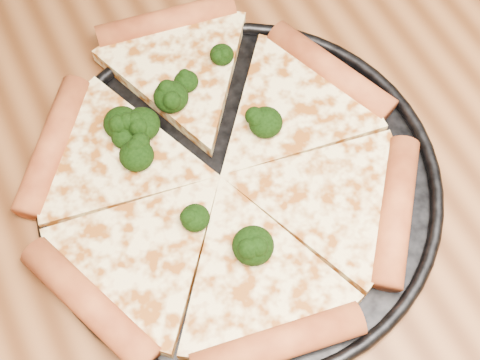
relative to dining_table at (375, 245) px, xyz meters
name	(u,v)px	position (x,y,z in m)	size (l,w,h in m)	color
dining_table	(375,245)	(0.00, 0.00, 0.00)	(1.20, 0.90, 0.75)	brown
pizza_pan	(240,185)	(-0.11, 0.07, 0.10)	(0.34, 0.34, 0.02)	black
pizza	(219,173)	(-0.12, 0.09, 0.11)	(0.35, 0.36, 0.03)	#FFE89C
broccoli_florets	(181,142)	(-0.14, 0.12, 0.12)	(0.14, 0.21, 0.02)	black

